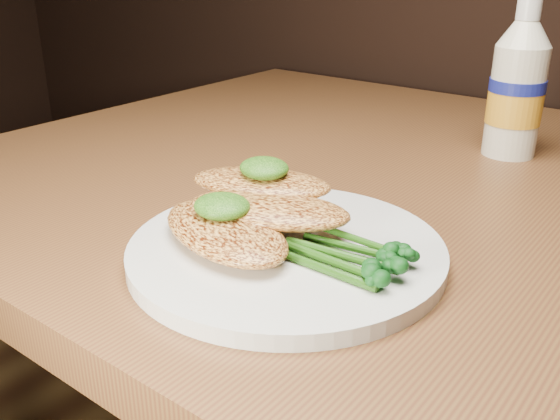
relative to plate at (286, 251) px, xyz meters
The scene contains 8 objects.
plate is the anchor object (origin of this frame).
chicken_front 0.05m from the plate, 141.60° to the right, with size 0.14×0.07×0.02m, color #F2A74D.
chicken_mid 0.04m from the plate, 159.95° to the left, with size 0.13×0.07×0.02m, color #F2A74D.
chicken_back 0.07m from the plate, 146.46° to the left, with size 0.12×0.06×0.02m, color #F2A74D.
pesto_front 0.06m from the plate, 153.18° to the right, with size 0.05×0.04×0.02m, color #0C3608.
pesto_back 0.08m from the plate, 144.82° to the left, with size 0.04×0.04×0.02m, color #0C3608.
broccolini_bundle 0.05m from the plate, ahead, with size 0.11×0.09×0.02m, color #204E11, non-canonical shape.
mayo_bottle 0.38m from the plate, 82.73° to the left, with size 0.06×0.06×0.17m, color beige, non-canonical shape.
Camera 1 is at (0.17, 0.48, 0.98)m, focal length 39.73 mm.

